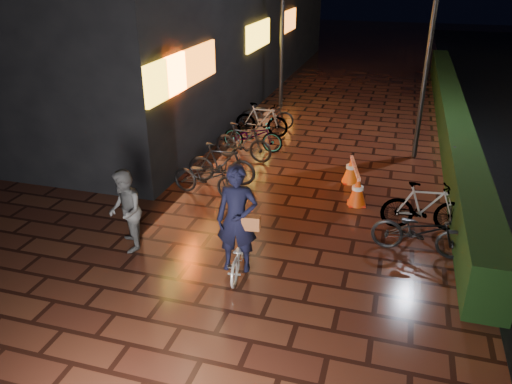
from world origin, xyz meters
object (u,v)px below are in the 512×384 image
(bystander_person, at_px, (125,211))
(traffic_barrier, at_px, (354,180))
(cyclist, at_px, (238,235))
(cart_assembly, at_px, (463,164))

(bystander_person, bearing_deg, traffic_barrier, 102.10)
(cyclist, distance_m, traffic_barrier, 4.27)
(cyclist, bearing_deg, traffic_barrier, 68.32)
(traffic_barrier, bearing_deg, cart_assembly, 27.88)
(bystander_person, xyz_separation_m, cart_assembly, (6.30, 5.05, -0.28))
(cyclist, relative_size, traffic_barrier, 1.23)
(cyclist, height_order, traffic_barrier, cyclist)
(bystander_person, distance_m, traffic_barrier, 5.38)
(cart_assembly, bearing_deg, traffic_barrier, -152.12)
(cart_assembly, bearing_deg, bystander_person, -141.27)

